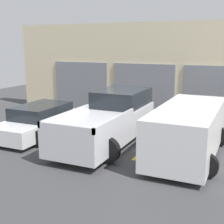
% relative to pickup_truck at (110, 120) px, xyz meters
% --- Properties ---
extents(ground_plane, '(28.00, 28.00, 0.00)m').
position_rel_pickup_truck_xyz_m(ground_plane, '(0.00, 1.37, -0.86)').
color(ground_plane, '#3D3D3F').
extents(shophouse_building, '(14.87, 0.68, 4.59)m').
position_rel_pickup_truck_xyz_m(shophouse_building, '(-0.01, 4.65, 1.39)').
color(shophouse_building, beige).
rests_on(shophouse_building, ground).
extents(pickup_truck, '(2.47, 5.38, 1.81)m').
position_rel_pickup_truck_xyz_m(pickup_truck, '(0.00, 0.00, 0.00)').
color(pickup_truck, silver).
rests_on(pickup_truck, ground).
extents(sedan_white, '(2.16, 4.23, 1.21)m').
position_rel_pickup_truck_xyz_m(sedan_white, '(-2.92, -0.26, -0.29)').
color(sedan_white, white).
rests_on(sedan_white, ground).
extents(sedan_side, '(2.26, 4.81, 1.64)m').
position_rel_pickup_truck_xyz_m(sedan_side, '(2.92, -0.28, 0.03)').
color(sedan_side, white).
rests_on(sedan_side, ground).
extents(parking_stripe_far_left, '(0.12, 2.20, 0.01)m').
position_rel_pickup_truck_xyz_m(parking_stripe_far_left, '(-4.37, -0.29, -0.85)').
color(parking_stripe_far_left, gold).
rests_on(parking_stripe_far_left, ground).
extents(parking_stripe_left, '(0.12, 2.20, 0.01)m').
position_rel_pickup_truck_xyz_m(parking_stripe_left, '(-1.46, -0.29, -0.85)').
color(parking_stripe_left, gold).
rests_on(parking_stripe_left, ground).
extents(parking_stripe_centre, '(0.12, 2.20, 0.01)m').
position_rel_pickup_truck_xyz_m(parking_stripe_centre, '(1.46, -0.29, -0.85)').
color(parking_stripe_centre, gold).
rests_on(parking_stripe_centre, ground).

